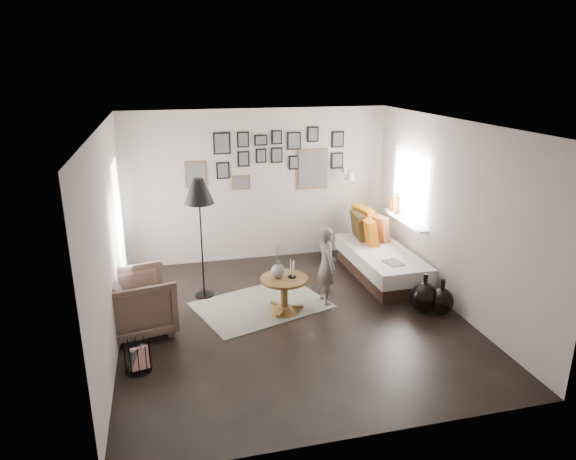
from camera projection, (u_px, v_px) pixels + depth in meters
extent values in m
plane|color=black|center=(293.00, 318.00, 6.95)|extent=(4.80, 4.80, 0.00)
plane|color=#A69A91|center=(259.00, 186.00, 8.77)|extent=(4.50, 0.00, 4.50)
plane|color=#A69A91|center=(364.00, 310.00, 4.34)|extent=(4.50, 0.00, 4.50)
plane|color=#A69A91|center=(109.00, 241.00, 6.04)|extent=(0.00, 4.80, 4.80)
plane|color=#A69A91|center=(451.00, 215.00, 7.07)|extent=(0.00, 4.80, 4.80)
plane|color=white|center=(294.00, 124.00, 6.15)|extent=(4.80, 4.80, 0.00)
plane|color=white|center=(119.00, 231.00, 7.23)|extent=(0.00, 2.14, 2.14)
plane|color=white|center=(119.00, 231.00, 7.23)|extent=(0.00, 1.88, 1.88)
plane|color=white|center=(119.00, 231.00, 7.23)|extent=(0.00, 1.93, 1.93)
plane|color=white|center=(411.00, 186.00, 8.13)|extent=(0.00, 1.30, 1.30)
plane|color=white|center=(411.00, 186.00, 8.13)|extent=(0.00, 1.14, 1.14)
cube|color=white|center=(405.00, 220.00, 8.29)|extent=(0.15, 1.32, 0.04)
cylinder|color=#8C4C14|center=(396.00, 205.00, 8.56)|extent=(0.10, 0.10, 0.28)
cylinder|color=#8C4C14|center=(392.00, 204.00, 8.73)|extent=(0.08, 0.08, 0.22)
cube|color=brown|center=(196.00, 175.00, 8.44)|extent=(0.35, 0.03, 0.45)
cube|color=black|center=(196.00, 175.00, 8.42)|extent=(0.30, 0.01, 0.40)
cube|color=black|center=(222.00, 143.00, 8.39)|extent=(0.28, 0.03, 0.36)
cube|color=black|center=(222.00, 144.00, 8.37)|extent=(0.23, 0.01, 0.31)
cube|color=black|center=(223.00, 170.00, 8.53)|extent=(0.22, 0.03, 0.28)
cube|color=black|center=(223.00, 171.00, 8.51)|extent=(0.17, 0.01, 0.23)
cube|color=black|center=(243.00, 140.00, 8.45)|extent=(0.20, 0.03, 0.26)
cube|color=black|center=(243.00, 140.00, 8.44)|extent=(0.15, 0.01, 0.21)
cube|color=black|center=(243.00, 159.00, 8.55)|extent=(0.20, 0.03, 0.26)
cube|color=black|center=(244.00, 159.00, 8.53)|extent=(0.15, 0.01, 0.21)
cube|color=black|center=(261.00, 140.00, 8.53)|extent=(0.22, 0.03, 0.18)
cube|color=black|center=(261.00, 140.00, 8.51)|extent=(0.17, 0.01, 0.13)
cube|color=black|center=(261.00, 156.00, 8.61)|extent=(0.18, 0.03, 0.24)
cube|color=black|center=(261.00, 156.00, 8.59)|extent=(0.13, 0.01, 0.19)
cube|color=black|center=(277.00, 137.00, 8.58)|extent=(0.18, 0.03, 0.24)
cube|color=black|center=(277.00, 137.00, 8.56)|extent=(0.13, 0.01, 0.19)
cube|color=black|center=(277.00, 155.00, 8.67)|extent=(0.20, 0.03, 0.26)
cube|color=black|center=(277.00, 155.00, 8.65)|extent=(0.15, 0.01, 0.21)
cube|color=black|center=(294.00, 141.00, 8.67)|extent=(0.24, 0.03, 0.30)
cube|color=black|center=(294.00, 141.00, 8.65)|extent=(0.19, 0.01, 0.25)
cube|color=black|center=(294.00, 162.00, 8.78)|extent=(0.18, 0.03, 0.24)
cube|color=black|center=(294.00, 163.00, 8.76)|extent=(0.13, 0.01, 0.19)
cube|color=brown|center=(312.00, 169.00, 8.90)|extent=(0.55, 0.03, 0.70)
cube|color=black|center=(313.00, 169.00, 8.88)|extent=(0.50, 0.01, 0.65)
cube|color=black|center=(313.00, 134.00, 8.71)|extent=(0.20, 0.03, 0.26)
cube|color=black|center=(313.00, 134.00, 8.69)|extent=(0.15, 0.01, 0.21)
cube|color=black|center=(338.00, 139.00, 8.84)|extent=(0.22, 0.03, 0.28)
cube|color=black|center=(338.00, 139.00, 8.83)|extent=(0.17, 0.01, 0.23)
cube|color=black|center=(337.00, 161.00, 8.96)|extent=(0.22, 0.03, 0.28)
cube|color=black|center=(337.00, 161.00, 8.94)|extent=(0.17, 0.01, 0.23)
cube|color=brown|center=(241.00, 182.00, 8.66)|extent=(0.30, 0.03, 0.24)
cube|color=black|center=(241.00, 183.00, 8.65)|extent=(0.25, 0.01, 0.19)
cube|color=white|center=(345.00, 170.00, 9.03)|extent=(0.06, 0.04, 0.10)
cylinder|color=white|center=(347.00, 171.00, 8.92)|extent=(0.02, 0.24, 0.02)
cone|color=white|center=(350.00, 176.00, 8.82)|extent=(0.18, 0.18, 0.14)
cube|color=beige|center=(262.00, 305.00, 7.32)|extent=(2.07, 1.73, 0.01)
cone|color=brown|center=(284.00, 309.00, 7.13)|extent=(0.48, 0.48, 0.09)
cylinder|color=brown|center=(284.00, 295.00, 7.06)|extent=(0.10, 0.10, 0.37)
cylinder|color=brown|center=(284.00, 279.00, 6.99)|extent=(0.65, 0.65, 0.04)
ellipsoid|color=black|center=(278.00, 271.00, 6.95)|extent=(0.19, 0.19, 0.20)
cylinder|color=black|center=(278.00, 263.00, 6.91)|extent=(0.06, 0.06, 0.04)
cylinder|color=black|center=(292.00, 276.00, 7.00)|extent=(0.11, 0.11, 0.02)
cube|color=black|center=(380.00, 270.00, 8.29)|extent=(0.83, 1.91, 0.22)
cube|color=beige|center=(381.00, 258.00, 8.23)|extent=(0.89, 1.97, 0.24)
cube|color=#CC610B|center=(365.00, 222.00, 8.83)|extent=(0.32, 0.59, 0.55)
cube|color=#332510|center=(360.00, 226.00, 8.72)|extent=(0.26, 0.52, 0.50)
cube|color=maroon|center=(377.00, 228.00, 8.63)|extent=(0.36, 0.52, 0.48)
cube|color=#CC610B|center=(370.00, 232.00, 8.46)|extent=(0.24, 0.47, 0.46)
cube|color=black|center=(394.00, 263.00, 7.67)|extent=(0.27, 0.34, 0.02)
imported|color=brown|center=(138.00, 303.00, 6.51)|extent=(1.02, 1.00, 0.79)
cube|color=white|center=(138.00, 295.00, 6.53)|extent=(0.42, 0.42, 0.16)
cylinder|color=black|center=(204.00, 295.00, 7.62)|extent=(0.28, 0.28, 0.03)
cylinder|color=black|center=(202.00, 246.00, 7.39)|extent=(0.02, 0.02, 1.58)
cone|color=black|center=(199.00, 191.00, 7.14)|extent=(0.41, 0.41, 0.36)
cube|color=black|center=(138.00, 358.00, 5.73)|extent=(0.19, 0.19, 0.27)
cube|color=white|center=(140.00, 358.00, 5.72)|extent=(0.21, 0.12, 0.27)
ellipsoid|color=black|center=(424.00, 298.00, 7.07)|extent=(0.38, 0.38, 0.44)
cylinder|color=black|center=(426.00, 279.00, 6.99)|extent=(0.06, 0.06, 0.13)
ellipsoid|color=black|center=(441.00, 301.00, 7.02)|extent=(0.33, 0.33, 0.38)
cylinder|color=black|center=(443.00, 284.00, 6.94)|extent=(0.06, 0.06, 0.13)
imported|color=#6B5C55|center=(326.00, 265.00, 7.25)|extent=(0.31, 0.44, 1.14)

